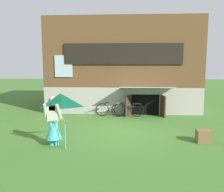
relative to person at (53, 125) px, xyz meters
The scene contains 7 objects.
ground_plane 2.86m from the person, 39.52° to the left, with size 60.00×60.00×0.00m, color #3D6B28.
log_house 7.85m from the person, 73.71° to the left, with size 8.22×6.24×5.01m.
person is the anchor object (origin of this frame).
kite 0.97m from the person, 54.45° to the right, with size 1.14×1.18×1.63m.
bicycle_black 4.87m from the person, 60.45° to the left, with size 1.59×0.14×0.73m.
bicycle_silver 4.64m from the person, 70.05° to the left, with size 1.54×0.24×0.71m.
wooden_crate 4.97m from the person, ahead, with size 0.45×0.38×0.43m, color brown.
Camera 1 is at (0.18, -9.03, 2.65)m, focal length 38.01 mm.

